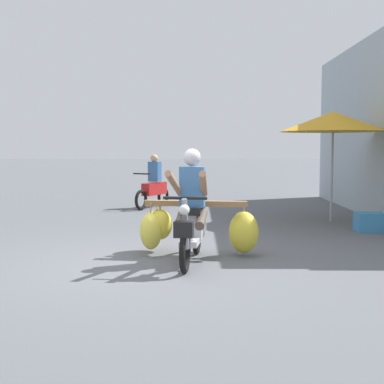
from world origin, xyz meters
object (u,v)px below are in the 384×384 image
(motorbike_main_loaded, at_px, (189,222))
(motorbike_distant_ahead_left, at_px, (154,186))
(market_umbrella_near_shop, at_px, (333,122))
(produce_crate, at_px, (371,222))

(motorbike_main_loaded, height_order, motorbike_distant_ahead_left, motorbike_main_loaded)
(market_umbrella_near_shop, relative_size, produce_crate, 4.19)
(produce_crate, bearing_deg, motorbike_main_loaded, -145.02)
(motorbike_main_loaded, height_order, market_umbrella_near_shop, market_umbrella_near_shop)
(motorbike_distant_ahead_left, bearing_deg, motorbike_main_loaded, -80.70)
(motorbike_distant_ahead_left, xyz_separation_m, produce_crate, (4.42, -3.85, -0.39))
(motorbike_main_loaded, relative_size, motorbike_distant_ahead_left, 1.28)
(motorbike_distant_ahead_left, distance_m, market_umbrella_near_shop, 4.99)
(motorbike_distant_ahead_left, xyz_separation_m, market_umbrella_near_shop, (4.00, -2.54, 1.56))
(motorbike_main_loaded, bearing_deg, market_umbrella_near_shop, 51.07)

